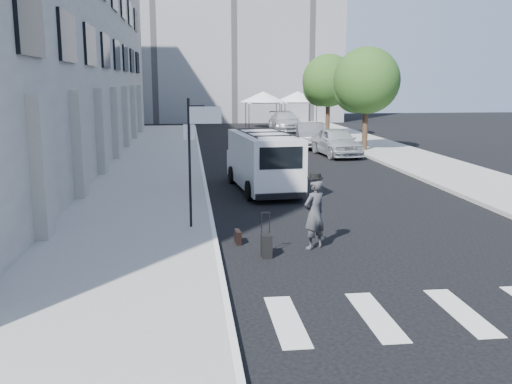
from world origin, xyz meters
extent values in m
plane|color=black|center=(0.00, 0.00, 0.00)|extent=(120.00, 120.00, 0.00)
cube|color=gray|center=(-4.25, 16.00, 0.07)|extent=(4.50, 48.00, 0.15)
cube|color=gray|center=(9.00, 20.00, 0.07)|extent=(4.00, 56.00, 0.15)
cube|color=gray|center=(-11.50, 18.00, 6.00)|extent=(10.00, 44.00, 12.00)
cylinder|color=black|center=(-2.60, 3.20, 1.90)|extent=(0.07, 0.07, 3.50)
cube|color=white|center=(-2.60, 3.22, 2.75)|extent=(0.30, 0.03, 0.42)
cube|color=white|center=(-2.15, 3.20, 3.20)|extent=(0.85, 0.06, 0.45)
cylinder|color=black|center=(7.60, 20.00, 1.40)|extent=(0.32, 0.32, 2.80)
sphere|color=#203E14|center=(7.60, 20.00, 4.13)|extent=(3.80, 3.80, 3.80)
sphere|color=#203E14|center=(7.20, 20.60, 3.56)|extent=(2.66, 2.66, 2.66)
cylinder|color=black|center=(7.60, 29.00, 1.40)|extent=(0.32, 0.32, 2.80)
sphere|color=#203E14|center=(7.60, 29.00, 4.13)|extent=(3.80, 3.80, 3.80)
sphere|color=#203E14|center=(7.20, 29.60, 3.56)|extent=(2.66, 2.66, 2.66)
cylinder|color=black|center=(2.60, 36.60, 1.10)|extent=(0.06, 0.06, 2.20)
cylinder|color=black|center=(5.40, 36.60, 1.10)|extent=(0.06, 0.06, 2.20)
cylinder|color=black|center=(2.60, 39.40, 1.10)|extent=(0.06, 0.06, 2.20)
cylinder|color=black|center=(5.40, 39.40, 1.10)|extent=(0.06, 0.06, 2.20)
cube|color=white|center=(4.00, 38.00, 2.25)|extent=(3.00, 3.00, 0.12)
cone|color=white|center=(4.00, 38.00, 2.75)|extent=(4.00, 4.00, 0.90)
cylinder|color=black|center=(5.80, 37.10, 1.10)|extent=(0.06, 0.06, 2.20)
cylinder|color=black|center=(8.60, 37.10, 1.10)|extent=(0.06, 0.06, 2.20)
cylinder|color=black|center=(5.80, 39.90, 1.10)|extent=(0.06, 0.06, 2.20)
cylinder|color=black|center=(8.60, 39.90, 1.10)|extent=(0.06, 0.06, 2.20)
cube|color=white|center=(7.20, 38.50, 2.25)|extent=(3.00, 3.00, 0.12)
cone|color=white|center=(7.20, 38.50, 2.75)|extent=(4.00, 4.00, 0.90)
imported|color=#39393C|center=(0.42, 1.23, 0.89)|extent=(0.77, 0.71, 1.77)
cube|color=black|center=(-1.41, 1.89, 0.17)|extent=(0.16, 0.45, 0.34)
cube|color=black|center=(-0.84, 0.69, 0.27)|extent=(0.24, 0.38, 0.55)
cylinder|color=black|center=(-0.94, 0.85, 0.78)|extent=(0.02, 0.02, 0.52)
cylinder|color=black|center=(-0.75, 0.85, 0.78)|extent=(0.02, 0.02, 0.52)
cube|color=black|center=(-0.84, 0.85, 1.04)|extent=(0.21, 0.03, 0.03)
cube|color=silver|center=(0.19, 8.92, 1.17)|extent=(2.34, 5.17, 1.95)
cube|color=silver|center=(-0.08, 11.64, 0.70)|extent=(1.84, 1.00, 1.02)
cube|color=black|center=(0.44, 6.44, 1.58)|extent=(1.48, 0.22, 0.74)
cylinder|color=black|center=(-0.86, 10.58, 0.35)|extent=(0.33, 0.73, 0.71)
cylinder|color=black|center=(0.90, 10.76, 0.35)|extent=(0.33, 0.73, 0.71)
cylinder|color=black|center=(-0.52, 7.17, 0.35)|extent=(0.33, 0.73, 0.71)
cylinder|color=black|center=(1.23, 7.34, 0.35)|extent=(0.33, 0.73, 0.71)
imported|color=#B1B5BA|center=(5.53, 18.58, 0.79)|extent=(2.23, 4.76, 1.58)
imported|color=#56595D|center=(5.00, 22.84, 0.77)|extent=(2.26, 4.87, 1.55)
imported|color=#B0B4B8|center=(5.45, 34.81, 0.79)|extent=(2.28, 5.49, 1.59)
camera|label=1|loc=(-2.63, -12.17, 4.10)|focal=40.00mm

